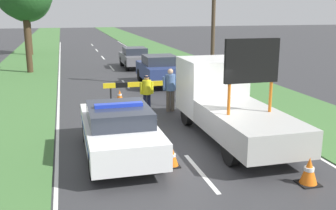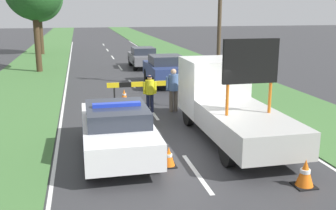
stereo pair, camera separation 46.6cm
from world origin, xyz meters
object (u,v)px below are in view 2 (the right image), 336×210
Objects in this scene: police_officer at (150,90)px; pedestrian_civilian at (174,87)px; work_truck at (226,101)px; traffic_cone_near_truck at (124,95)px; road_barrier at (143,86)px; traffic_cone_behind_barrier at (169,157)px; queued_car_suv_grey at (143,57)px; traffic_cone_lane_edge at (103,112)px; utility_pole at (220,8)px; traffic_cone_near_police at (305,173)px; queued_car_hatch_blue at (166,69)px; police_car at (117,129)px; traffic_cone_centre_front at (188,94)px.

police_officer is 0.87× the size of pedestrian_civilian.
traffic_cone_near_truck is (-2.76, 5.69, -0.88)m from work_truck.
traffic_cone_behind_barrier is (-0.37, -6.57, -0.67)m from road_barrier.
queued_car_suv_grey is at bearing 82.55° from road_barrier.
pedestrian_civilian is 3.21× the size of traffic_cone_behind_barrier.
pedestrian_civilian is at bearing 16.54° from traffic_cone_lane_edge.
traffic_cone_behind_barrier is 0.07× the size of utility_pole.
traffic_cone_near_truck is 0.99× the size of traffic_cone_behind_barrier.
pedestrian_civilian is at bearing 100.55° from traffic_cone_near_police.
pedestrian_civilian is 5.81m from queued_car_hatch_blue.
utility_pole is at bearing 48.22° from police_car.
police_officer is 0.19× the size of utility_pole.
traffic_cone_lane_edge is (-1.80, -1.77, -0.59)m from road_barrier.
traffic_cone_lane_edge is (-4.33, 6.71, 0.01)m from traffic_cone_near_police.
utility_pole is at bearing -109.36° from work_truck.
traffic_cone_near_truck is at bearing 92.13° from traffic_cone_behind_barrier.
queued_car_hatch_blue is at bearing 91.52° from queued_car_suv_grey.
traffic_cone_centre_front is at bearing -134.26° from utility_pole.
queued_car_hatch_blue is at bearing 143.55° from utility_pole.
traffic_cone_near_truck is at bearing -78.49° from police_officer.
traffic_cone_lane_edge is at bearing -148.02° from traffic_cone_centre_front.
queued_car_suv_grey reaches higher than road_barrier.
traffic_cone_near_police is 1.25× the size of traffic_cone_near_truck.
police_officer is (-1.96, 3.42, -0.23)m from work_truck.
queued_car_hatch_blue is 4.46m from utility_pole.
utility_pole reaches higher than traffic_cone_near_police.
queued_car_hatch_blue is (2.41, 11.40, 0.59)m from traffic_cone_behind_barrier.
work_truck is 9.06× the size of traffic_cone_near_police.
road_barrier is 4.33× the size of traffic_cone_lane_edge.
police_officer is 5.76m from traffic_cone_behind_barrier.
police_car is 3.89m from work_truck.
traffic_cone_near_truck is at bearing 166.56° from traffic_cone_centre_front.
queued_car_hatch_blue is (2.70, 3.44, 0.59)m from traffic_cone_near_truck.
traffic_cone_centre_front is at bearing 92.19° from traffic_cone_near_police.
traffic_cone_near_police is at bearing -72.09° from traffic_cone_near_truck.
work_truck reaches higher than pedestrian_civilian.
police_officer reaches higher than traffic_cone_behind_barrier.
traffic_cone_lane_edge is at bearing 122.82° from traffic_cone_near_police.
work_truck is 1.58× the size of queued_car_hatch_blue.
traffic_cone_near_police is at bearing -42.81° from police_car.
road_barrier is 0.78× the size of queued_car_suv_grey.
traffic_cone_behind_barrier is 11.44m from utility_pole.
pedestrian_civilian is 0.22× the size of utility_pole.
police_officer is at bearing 84.95° from traffic_cone_behind_barrier.
pedestrian_civilian is at bearing -37.43° from road_barrier.
work_truck reaches higher than queued_car_hatch_blue.
traffic_cone_near_truck is (-0.80, 2.27, -0.65)m from police_officer.
police_car is 0.77× the size of work_truck.
utility_pole is at bearing 143.55° from queued_car_hatch_blue.
traffic_cone_centre_front is at bearing -92.48° from work_truck.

